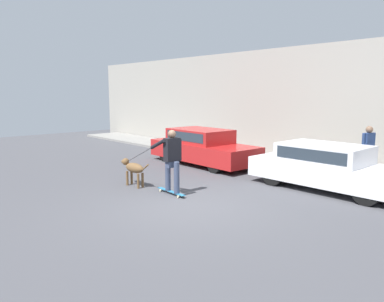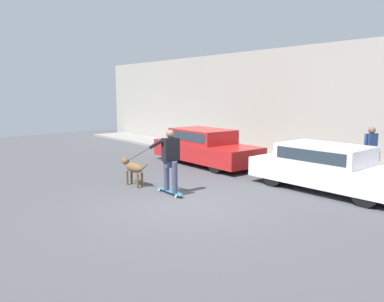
# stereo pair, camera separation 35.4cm
# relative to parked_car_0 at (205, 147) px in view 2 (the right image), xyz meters

# --- Properties ---
(ground_plane) EXTENTS (36.00, 36.00, 0.00)m
(ground_plane) POSITION_rel_parked_car_0_xyz_m (3.59, -3.86, -0.65)
(ground_plane) COLOR #47474C
(back_wall) EXTENTS (32.00, 0.30, 4.46)m
(back_wall) POSITION_rel_parked_car_0_xyz_m (3.59, 3.32, 1.59)
(back_wall) COLOR #9E998E
(back_wall) RESTS_ON ground_plane
(sidewalk_curb) EXTENTS (30.00, 2.18, 0.11)m
(sidewalk_curb) POSITION_rel_parked_car_0_xyz_m (3.59, 2.06, -0.59)
(sidewalk_curb) COLOR gray
(sidewalk_curb) RESTS_ON ground_plane
(parked_car_0) EXTENTS (4.59, 1.85, 1.33)m
(parked_car_0) POSITION_rel_parked_car_0_xyz_m (0.00, 0.00, 0.00)
(parked_car_0) COLOR black
(parked_car_0) RESTS_ON ground_plane
(parked_car_1) EXTENTS (4.37, 1.74, 1.27)m
(parked_car_1) POSITION_rel_parked_car_0_xyz_m (5.06, -0.00, -0.02)
(parked_car_1) COLOR black
(parked_car_1) RESTS_ON ground_plane
(dog) EXTENTS (1.24, 0.33, 0.78)m
(dog) POSITION_rel_parked_car_0_xyz_m (1.11, -3.82, -0.12)
(dog) COLOR brown
(dog) RESTS_ON ground_plane
(skateboarder) EXTENTS (2.38, 0.60, 1.74)m
(skateboarder) POSITION_rel_parked_car_0_xyz_m (2.59, -3.58, 0.34)
(skateboarder) COLOR beige
(skateboarder) RESTS_ON ground_plane
(pedestrian_with_bag) EXTENTS (0.28, 0.64, 1.60)m
(pedestrian_with_bag) POSITION_rel_parked_car_0_xyz_m (5.44, 1.72, 0.36)
(pedestrian_with_bag) COLOR #28282D
(pedestrian_with_bag) RESTS_ON sidewalk_curb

